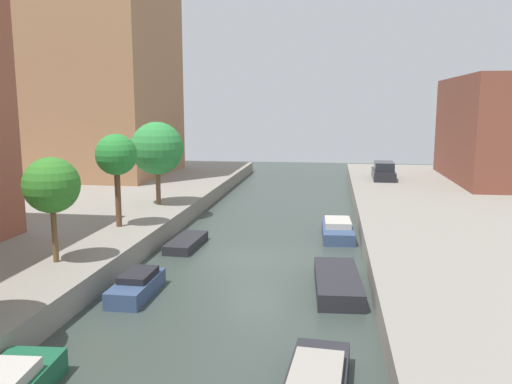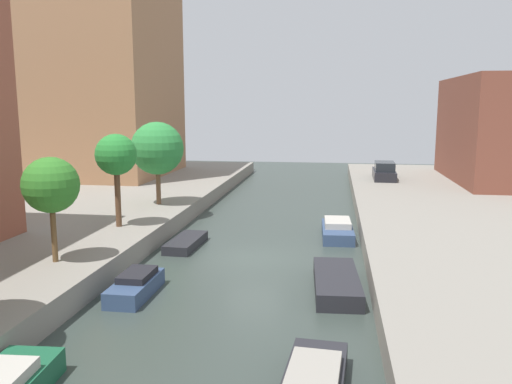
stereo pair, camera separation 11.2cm
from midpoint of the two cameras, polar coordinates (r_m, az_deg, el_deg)
name	(u,v)px [view 2 (the right image)]	position (r m, az deg, el deg)	size (l,w,h in m)	color
ground_plane	(254,259)	(24.27, -0.08, -7.30)	(84.00, 84.00, 0.00)	#333D38
apartment_tower_far	(106,64)	(47.72, -16.02, 13.35)	(10.00, 12.86, 19.10)	#9E704C
street_tree_2	(51,185)	(21.21, -21.40, 0.67)	(2.14, 2.14, 4.08)	brown
street_tree_3	(116,156)	(26.54, -14.95, 3.86)	(2.04, 2.04, 4.63)	brown
street_tree_4	(157,148)	(32.16, -10.66, 4.70)	(3.20, 3.20, 5.04)	brown
parked_car	(384,172)	(44.30, 13.91, 2.16)	(1.86, 4.73, 1.45)	black
moored_boat_left_2	(136,286)	(20.15, -12.87, -9.96)	(1.24, 3.17, 0.86)	#33476B
moored_boat_left_3	(186,243)	(26.38, -7.55, -5.50)	(1.42, 3.54, 0.45)	#232328
moored_boat_right_2	(336,283)	(20.41, 8.95, -9.76)	(1.92, 4.68, 0.63)	#232328
moored_boat_right_3	(337,230)	(28.38, 9.01, -4.13)	(1.76, 4.04, 0.92)	#33476B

